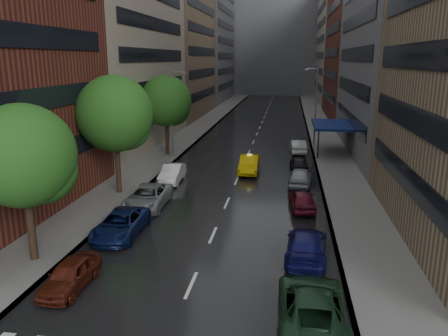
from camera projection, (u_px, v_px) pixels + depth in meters
The scene contains 15 objects.
road at pixel (259, 130), 64.48m from camera, with size 14.00×140.00×0.01m, color black.
sidewalk_left at pixel (199, 128), 65.73m from camera, with size 4.00×140.00×0.15m, color gray.
sidewalk_right at pixel (321, 131), 63.19m from camera, with size 4.00×140.00×0.15m, color gray.
buildings_left at pixel (172, 22), 71.11m from camera, with size 8.00×108.00×38.00m.
buildings_right at pixel (364, 25), 65.11m from camera, with size 8.05×109.10×36.00m.
building_far at pixel (276, 38), 125.79m from camera, with size 40.00×14.00×32.00m, color slate.
tree_near at pixel (23, 156), 21.37m from camera, with size 5.16×5.16×8.22m.
tree_mid at pixel (115, 114), 32.51m from camera, with size 5.73×5.73×9.13m.
tree_far at pixel (166, 101), 45.97m from camera, with size 5.39×5.39×8.59m.
taxi at pixel (249, 164), 40.20m from camera, with size 1.68×4.83×1.59m, color yellow.
parked_cars_left at pixel (138, 207), 28.86m from camera, with size 2.58×22.27×1.53m.
parked_cars_right at pixel (303, 204), 29.30m from camera, with size 2.68×37.90×1.60m.
street_lamp_left at pixel (172, 112), 45.18m from camera, with size 1.74×0.22×9.00m.
street_lamp_right at pixel (316, 100), 57.40m from camera, with size 1.74×0.22×9.00m.
awning at pixel (331, 125), 48.05m from camera, with size 4.00×8.00×3.12m.
Camera 1 is at (4.19, -13.97, 10.29)m, focal length 35.00 mm.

